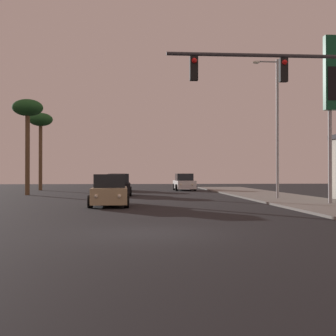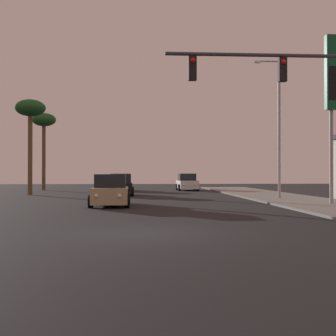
{
  "view_description": "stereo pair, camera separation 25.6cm",
  "coord_description": "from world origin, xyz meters",
  "px_view_note": "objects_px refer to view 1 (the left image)",
  "views": [
    {
      "loc": [
        -0.5,
        -13.6,
        1.75
      ],
      "look_at": [
        1.17,
        8.38,
        1.98
      ],
      "focal_mm": 50.0,
      "sensor_mm": 36.0,
      "label": 1
    },
    {
      "loc": [
        -0.25,
        -13.62,
        1.75
      ],
      "look_at": [
        1.17,
        8.38,
        1.98
      ],
      "focal_mm": 50.0,
      "sensor_mm": 36.0,
      "label": 2
    }
  ],
  "objects_px": {
    "car_white": "(184,183)",
    "car_silver": "(118,183)",
    "traffic_light_mast": "(295,95)",
    "street_lamp": "(275,121)",
    "palm_tree_far": "(41,123)",
    "car_black": "(118,186)",
    "palm_tree_mid": "(28,112)",
    "car_tan": "(110,192)"
  },
  "relations": [
    {
      "from": "car_silver",
      "to": "palm_tree_far",
      "type": "xyz_separation_m",
      "value": [
        -7.82,
        1.67,
        5.96
      ]
    },
    {
      "from": "traffic_light_mast",
      "to": "street_lamp",
      "type": "xyz_separation_m",
      "value": [
        3.07,
        12.27,
        0.41
      ]
    },
    {
      "from": "car_silver",
      "to": "car_white",
      "type": "bearing_deg",
      "value": -176.64
    },
    {
      "from": "street_lamp",
      "to": "palm_tree_far",
      "type": "bearing_deg",
      "value": 135.79
    },
    {
      "from": "car_black",
      "to": "car_white",
      "type": "bearing_deg",
      "value": -122.9
    },
    {
      "from": "car_tan",
      "to": "palm_tree_mid",
      "type": "bearing_deg",
      "value": -62.14
    },
    {
      "from": "car_white",
      "to": "traffic_light_mast",
      "type": "distance_m",
      "value": 29.43
    },
    {
      "from": "car_tan",
      "to": "traffic_light_mast",
      "type": "bearing_deg",
      "value": 133.76
    },
    {
      "from": "palm_tree_far",
      "to": "car_white",
      "type": "bearing_deg",
      "value": -4.28
    },
    {
      "from": "car_black",
      "to": "palm_tree_mid",
      "type": "bearing_deg",
      "value": -9.58
    },
    {
      "from": "car_black",
      "to": "traffic_light_mast",
      "type": "xyz_separation_m",
      "value": [
        7.27,
        -19.13,
        3.95
      ]
    },
    {
      "from": "car_black",
      "to": "traffic_light_mast",
      "type": "height_order",
      "value": "traffic_light_mast"
    },
    {
      "from": "car_tan",
      "to": "street_lamp",
      "type": "relative_size",
      "value": 0.48
    },
    {
      "from": "car_silver",
      "to": "palm_tree_far",
      "type": "height_order",
      "value": "palm_tree_far"
    },
    {
      "from": "car_black",
      "to": "traffic_light_mast",
      "type": "bearing_deg",
      "value": 109.9
    },
    {
      "from": "car_black",
      "to": "palm_tree_far",
      "type": "distance_m",
      "value": 14.98
    },
    {
      "from": "car_silver",
      "to": "palm_tree_far",
      "type": "relative_size",
      "value": 0.56
    },
    {
      "from": "car_tan",
      "to": "palm_tree_far",
      "type": "relative_size",
      "value": 0.56
    },
    {
      "from": "car_white",
      "to": "palm_tree_mid",
      "type": "relative_size",
      "value": 0.57
    },
    {
      "from": "car_white",
      "to": "car_silver",
      "type": "height_order",
      "value": "same"
    },
    {
      "from": "car_silver",
      "to": "street_lamp",
      "type": "height_order",
      "value": "street_lamp"
    },
    {
      "from": "traffic_light_mast",
      "to": "street_lamp",
      "type": "distance_m",
      "value": 12.66
    },
    {
      "from": "car_tan",
      "to": "car_black",
      "type": "bearing_deg",
      "value": -91.59
    },
    {
      "from": "car_white",
      "to": "traffic_light_mast",
      "type": "relative_size",
      "value": 0.62
    },
    {
      "from": "palm_tree_mid",
      "to": "car_silver",
      "type": "bearing_deg",
      "value": 50.39
    },
    {
      "from": "traffic_light_mast",
      "to": "car_white",
      "type": "bearing_deg",
      "value": 91.99
    },
    {
      "from": "car_silver",
      "to": "street_lamp",
      "type": "relative_size",
      "value": 0.48
    },
    {
      "from": "car_white",
      "to": "traffic_light_mast",
      "type": "bearing_deg",
      "value": 90.43
    },
    {
      "from": "car_silver",
      "to": "car_tan",
      "type": "bearing_deg",
      "value": 88.69
    },
    {
      "from": "car_tan",
      "to": "traffic_light_mast",
      "type": "xyz_separation_m",
      "value": [
        7.37,
        -7.41,
        3.95
      ]
    },
    {
      "from": "traffic_light_mast",
      "to": "street_lamp",
      "type": "bearing_deg",
      "value": 75.95
    },
    {
      "from": "car_black",
      "to": "car_silver",
      "type": "bearing_deg",
      "value": -89.12
    },
    {
      "from": "car_tan",
      "to": "palm_tree_far",
      "type": "xyz_separation_m",
      "value": [
        -8.01,
        22.81,
        5.96
      ]
    },
    {
      "from": "car_tan",
      "to": "car_silver",
      "type": "height_order",
      "value": "same"
    },
    {
      "from": "traffic_light_mast",
      "to": "palm_tree_far",
      "type": "height_order",
      "value": "palm_tree_far"
    },
    {
      "from": "car_tan",
      "to": "palm_tree_far",
      "type": "distance_m",
      "value": 24.9
    },
    {
      "from": "traffic_light_mast",
      "to": "palm_tree_far",
      "type": "bearing_deg",
      "value": 116.97
    },
    {
      "from": "car_silver",
      "to": "street_lamp",
      "type": "xyz_separation_m",
      "value": [
        10.64,
        -16.28,
        4.36
      ]
    },
    {
      "from": "street_lamp",
      "to": "palm_tree_mid",
      "type": "bearing_deg",
      "value": 155.61
    },
    {
      "from": "car_white",
      "to": "street_lamp",
      "type": "xyz_separation_m",
      "value": [
        4.09,
        -16.87,
        4.36
      ]
    },
    {
      "from": "street_lamp",
      "to": "traffic_light_mast",
      "type": "bearing_deg",
      "value": -104.05
    },
    {
      "from": "car_white",
      "to": "car_black",
      "type": "distance_m",
      "value": 11.81
    }
  ]
}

